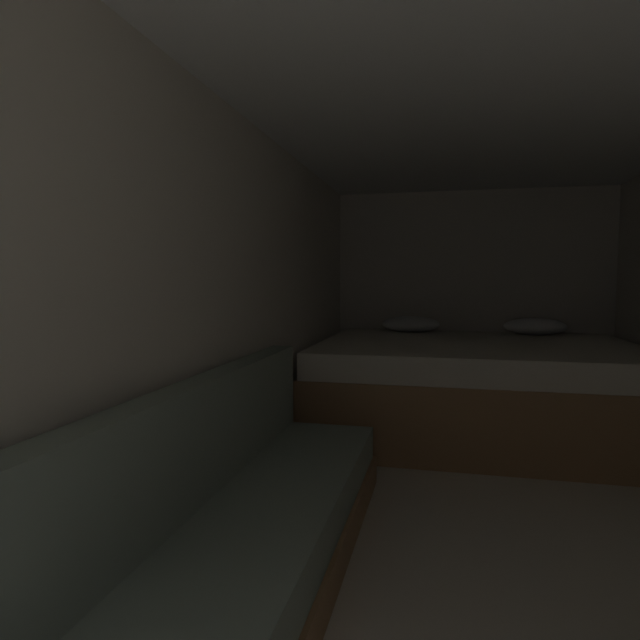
# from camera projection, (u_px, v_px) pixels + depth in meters

# --- Properties ---
(ground_plane) EXTENTS (7.36, 7.36, 0.00)m
(ground_plane) POSITION_uv_depth(u_px,v_px,m) (492.00, 532.00, 2.52)
(ground_plane) COLOR beige
(wall_back) EXTENTS (2.61, 0.05, 2.03)m
(wall_back) POSITION_uv_depth(u_px,v_px,m) (470.00, 299.00, 5.07)
(wall_back) COLOR beige
(wall_back) RESTS_ON ground
(wall_left) EXTENTS (0.05, 5.36, 2.03)m
(wall_left) POSITION_uv_depth(u_px,v_px,m) (236.00, 314.00, 2.74)
(wall_left) COLOR beige
(wall_left) RESTS_ON ground
(ceiling_slab) EXTENTS (2.61, 5.36, 0.05)m
(ceiling_slab) POSITION_uv_depth(u_px,v_px,m) (503.00, 86.00, 2.37)
(ceiling_slab) COLOR white
(ceiling_slab) RESTS_ON wall_left
(bed) EXTENTS (2.39, 1.86, 0.86)m
(bed) POSITION_uv_depth(u_px,v_px,m) (474.00, 387.00, 4.16)
(bed) COLOR #9E7247
(bed) RESTS_ON ground
(sofa_left) EXTENTS (0.63, 2.75, 0.80)m
(sofa_left) POSITION_uv_depth(u_px,v_px,m) (224.00, 548.00, 1.88)
(sofa_left) COLOR #9E7247
(sofa_left) RESTS_ON ground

